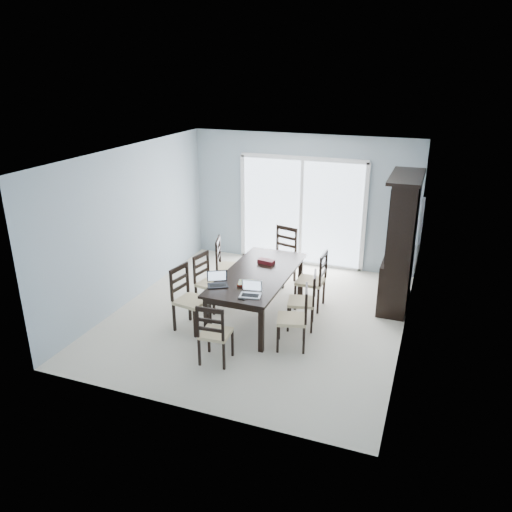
% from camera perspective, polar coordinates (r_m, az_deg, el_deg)
% --- Properties ---
extents(floor, '(5.00, 5.00, 0.00)m').
position_cam_1_polar(floor, '(8.13, 0.21, -6.81)').
color(floor, beige).
rests_on(floor, ground).
extents(ceiling, '(5.00, 5.00, 0.00)m').
position_cam_1_polar(ceiling, '(7.30, 0.24, 11.59)').
color(ceiling, white).
rests_on(ceiling, back_wall).
extents(back_wall, '(4.50, 0.02, 2.60)m').
position_cam_1_polar(back_wall, '(9.90, 5.28, 6.29)').
color(back_wall, '#90A1AC').
rests_on(back_wall, floor).
extents(wall_left, '(0.02, 5.00, 2.60)m').
position_cam_1_polar(wall_left, '(8.62, -13.97, 3.54)').
color(wall_left, '#90A1AC').
rests_on(wall_left, floor).
extents(wall_right, '(0.02, 5.00, 2.60)m').
position_cam_1_polar(wall_right, '(7.20, 17.27, -0.23)').
color(wall_right, '#90A1AC').
rests_on(wall_right, floor).
extents(balcony, '(4.50, 2.00, 0.10)m').
position_cam_1_polar(balcony, '(11.23, 6.43, 0.80)').
color(balcony, gray).
rests_on(balcony, ground).
extents(railing, '(4.50, 0.06, 1.10)m').
position_cam_1_polar(railing, '(11.97, 7.75, 5.03)').
color(railing, '#99999E').
rests_on(railing, balcony).
extents(dining_table, '(1.00, 2.20, 0.75)m').
position_cam_1_polar(dining_table, '(7.84, 0.22, -2.44)').
color(dining_table, black).
rests_on(dining_table, floor).
extents(china_hutch, '(0.50, 1.38, 2.20)m').
position_cam_1_polar(china_hutch, '(8.46, 16.22, 1.37)').
color(china_hutch, black).
rests_on(china_hutch, floor).
extents(sliding_door, '(2.52, 0.05, 2.18)m').
position_cam_1_polar(sliding_door, '(9.94, 5.21, 5.07)').
color(sliding_door, silver).
rests_on(sliding_door, floor).
extents(chair_left_near, '(0.51, 0.50, 1.14)m').
position_cam_1_polar(chair_left_near, '(7.60, -8.02, -4.00)').
color(chair_left_near, black).
rests_on(chair_left_near, floor).
extents(chair_left_mid, '(0.48, 0.47, 1.06)m').
position_cam_1_polar(chair_left_mid, '(8.23, -5.68, -2.21)').
color(chair_left_mid, black).
rests_on(chair_left_mid, floor).
extents(chair_left_far, '(0.55, 0.55, 1.16)m').
position_cam_1_polar(chair_left_far, '(8.72, -3.59, -0.44)').
color(chair_left_far, black).
rests_on(chair_left_far, floor).
extents(chair_right_near, '(0.50, 0.50, 1.07)m').
position_cam_1_polar(chair_right_near, '(7.05, 4.86, -6.31)').
color(chair_right_near, black).
rests_on(chair_right_near, floor).
extents(chair_right_mid, '(0.47, 0.46, 1.04)m').
position_cam_1_polar(chair_right_mid, '(7.58, 5.89, -4.41)').
color(chair_right_mid, black).
rests_on(chair_right_mid, floor).
extents(chair_right_far, '(0.44, 0.43, 1.14)m').
position_cam_1_polar(chair_right_far, '(8.20, 6.92, -2.09)').
color(chair_right_far, black).
rests_on(chair_right_far, floor).
extents(chair_end_near, '(0.41, 0.42, 1.03)m').
position_cam_1_polar(chair_end_near, '(6.66, -4.93, -8.24)').
color(chair_end_near, black).
rests_on(chair_end_near, floor).
extents(chair_end_far, '(0.55, 0.56, 1.19)m').
position_cam_1_polar(chair_end_far, '(9.20, 3.12, 0.83)').
color(chair_end_far, black).
rests_on(chair_end_far, floor).
extents(laptop_dark, '(0.36, 0.33, 0.21)m').
position_cam_1_polar(laptop_dark, '(7.35, -4.40, -3.07)').
color(laptop_dark, black).
rests_on(laptop_dark, dining_table).
extents(laptop_silver, '(0.32, 0.25, 0.20)m').
position_cam_1_polar(laptop_silver, '(7.02, -0.65, -4.22)').
color(laptop_silver, '#BABABC').
rests_on(laptop_silver, dining_table).
extents(book_stack, '(0.30, 0.26, 0.04)m').
position_cam_1_polar(book_stack, '(7.38, -1.06, -3.14)').
color(book_stack, maroon).
rests_on(book_stack, dining_table).
extents(cell_phone, '(0.10, 0.05, 0.01)m').
position_cam_1_polar(cell_phone, '(6.95, -1.65, -4.91)').
color(cell_phone, black).
rests_on(cell_phone, dining_table).
extents(game_box, '(0.28, 0.18, 0.07)m').
position_cam_1_polar(game_box, '(8.17, 1.18, -0.64)').
color(game_box, '#4B0F10').
rests_on(game_box, dining_table).
extents(hot_tub, '(2.13, 1.92, 1.05)m').
position_cam_1_polar(hot_tub, '(11.16, 5.28, 3.85)').
color(hot_tub, maroon).
rests_on(hot_tub, balcony).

